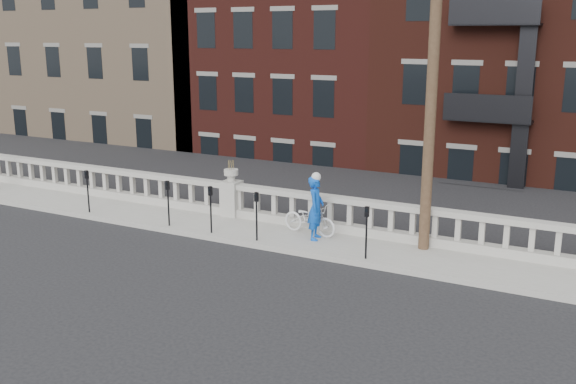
% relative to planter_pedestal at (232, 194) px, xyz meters
% --- Properties ---
extents(ground, '(120.00, 120.00, 0.00)m').
position_rel_planter_pedestal_xyz_m(ground, '(0.00, -3.95, -0.83)').
color(ground, black).
rests_on(ground, ground).
extents(sidewalk, '(32.00, 2.20, 0.15)m').
position_rel_planter_pedestal_xyz_m(sidewalk, '(0.00, -0.95, -0.76)').
color(sidewalk, gray).
rests_on(sidewalk, ground).
extents(balustrade, '(28.00, 0.34, 1.03)m').
position_rel_planter_pedestal_xyz_m(balustrade, '(0.00, 0.00, -0.19)').
color(balustrade, gray).
rests_on(balustrade, sidewalk).
extents(planter_pedestal, '(0.55, 0.55, 1.76)m').
position_rel_planter_pedestal_xyz_m(planter_pedestal, '(0.00, 0.00, 0.00)').
color(planter_pedestal, gray).
rests_on(planter_pedestal, sidewalk).
extents(lower_level, '(80.00, 44.00, 20.80)m').
position_rel_planter_pedestal_xyz_m(lower_level, '(0.56, 19.09, 1.80)').
color(lower_level, '#605E59').
rests_on(lower_level, ground).
extents(utility_pole, '(1.60, 0.28, 10.00)m').
position_rel_planter_pedestal_xyz_m(utility_pole, '(6.20, -0.35, 4.41)').
color(utility_pole, '#422D1E').
rests_on(utility_pole, sidewalk).
extents(parking_meter_a, '(0.10, 0.09, 1.36)m').
position_rel_planter_pedestal_xyz_m(parking_meter_a, '(-4.21, -1.80, 0.17)').
color(parking_meter_a, black).
rests_on(parking_meter_a, sidewalk).
extents(parking_meter_b, '(0.10, 0.09, 1.36)m').
position_rel_planter_pedestal_xyz_m(parking_meter_b, '(-1.05, -1.80, 0.17)').
color(parking_meter_b, black).
rests_on(parking_meter_b, sidewalk).
extents(parking_meter_c, '(0.10, 0.09, 1.36)m').
position_rel_planter_pedestal_xyz_m(parking_meter_c, '(0.45, -1.80, 0.17)').
color(parking_meter_c, black).
rests_on(parking_meter_c, sidewalk).
extents(parking_meter_d, '(0.10, 0.09, 1.36)m').
position_rel_planter_pedestal_xyz_m(parking_meter_d, '(1.95, -1.80, 0.17)').
color(parking_meter_d, black).
rests_on(parking_meter_d, sidewalk).
extents(parking_meter_e, '(0.10, 0.09, 1.36)m').
position_rel_planter_pedestal_xyz_m(parking_meter_e, '(5.13, -1.80, 0.17)').
color(parking_meter_e, black).
rests_on(parking_meter_e, sidewalk).
extents(bicycle, '(1.75, 0.82, 0.89)m').
position_rel_planter_pedestal_xyz_m(bicycle, '(2.98, -0.60, -0.24)').
color(bicycle, silver).
rests_on(bicycle, sidewalk).
extents(cyclist, '(0.55, 0.72, 1.77)m').
position_rel_planter_pedestal_xyz_m(cyclist, '(3.32, -0.94, 0.21)').
color(cyclist, blue).
rests_on(cyclist, sidewalk).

